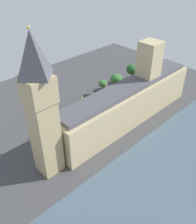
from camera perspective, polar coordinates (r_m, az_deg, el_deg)
name	(u,v)px	position (r m, az deg, el deg)	size (l,w,h in m)	color
ground_plane	(122,118)	(111.12, 5.64, -1.35)	(142.01, 142.01, 0.00)	#424244
river_thames	(195,158)	(97.83, 21.53, -9.90)	(39.41, 127.81, 0.25)	#475B6B
parliament_building	(129,101)	(105.87, 7.25, 2.64)	(13.36, 72.01, 32.41)	tan
clock_tower	(41,108)	(73.59, -13.06, 0.92)	(8.35, 8.35, 48.68)	tan
double_decker_bus_leading	(130,90)	(127.43, 7.51, 4.99)	(2.73, 10.52, 4.75)	red
double_decker_bus_midblock	(107,104)	(115.40, 2.20, 1.89)	(2.89, 10.57, 4.75)	red
car_yellow_cab_corner	(81,117)	(110.12, -4.07, -1.06)	(1.90, 4.43, 1.74)	gold
car_silver_far_end	(55,135)	(101.25, -9.99, -5.26)	(1.90, 4.06, 1.74)	#B7B7BC
pedestrian_kerbside	(111,110)	(114.45, 2.95, 0.39)	(0.55, 0.45, 1.52)	gray
pedestrian_near_tower	(97,118)	(108.96, -0.24, -1.51)	(0.62, 0.52, 1.57)	black
plane_tree_under_trees	(103,84)	(124.79, 1.16, 6.57)	(4.50, 4.50, 8.33)	brown
plane_tree_by_river_gate	(132,69)	(138.49, 7.91, 9.76)	(6.36, 6.36, 10.30)	brown
plane_tree_opposite_hall	(116,79)	(130.26, 4.26, 7.67)	(6.21, 6.21, 8.86)	brown
street_lamp_trailing	(116,83)	(130.76, 4.18, 6.81)	(0.56, 0.56, 6.01)	black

